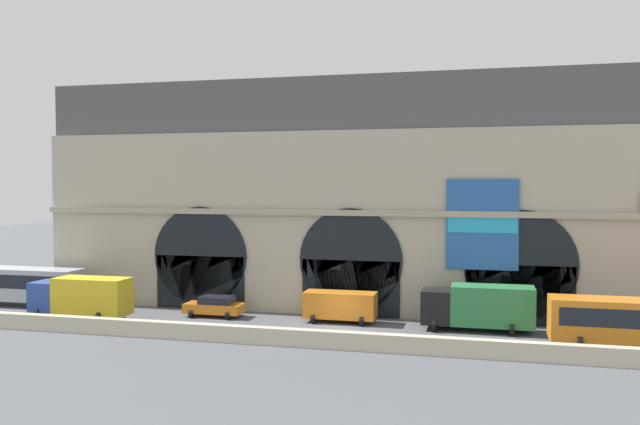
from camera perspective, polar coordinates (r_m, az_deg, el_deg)
The scene contains 8 objects.
ground_plane at distance 44.59m, azimuth 1.46°, elevation -10.46°, with size 200.00×200.00×0.00m, color #54565B.
quay_parapet_wall at distance 40.08m, azimuth 0.01°, elevation -11.16°, with size 90.00×0.70×1.09m, color beige.
station_building at distance 50.92m, azimuth 3.35°, elevation 1.27°, with size 51.48×5.60×18.32m.
bus_westmost at distance 58.90m, azimuth -25.18°, elevation -5.75°, with size 11.00×3.25×3.10m.
box_truck_west at distance 51.19m, azimuth -20.37°, elevation -6.99°, with size 7.50×2.91×3.12m.
car_midwest at distance 49.74m, azimuth -9.33°, elevation -8.19°, with size 4.40×2.22×1.55m.
van_center at distance 47.11m, azimuth 1.80°, elevation -8.21°, with size 5.20×2.48×2.20m.
box_truck_mideast at distance 45.61m, azimuth 13.89°, elevation -8.06°, with size 7.50×2.91×3.12m.
Camera 1 is at (9.30, -42.44, 10.07)m, focal length 36.10 mm.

